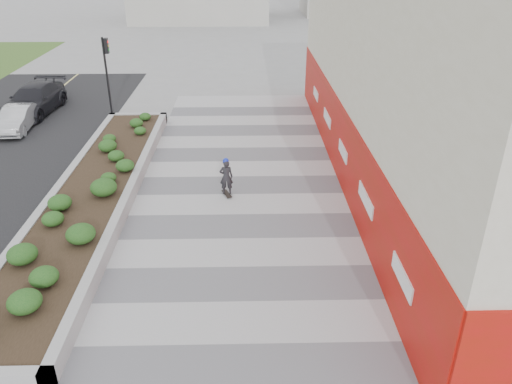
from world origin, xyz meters
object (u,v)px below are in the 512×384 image
skateboarder (226,177)px  car_silver (17,119)px  planter (93,191)px  car_dark (34,100)px  traffic_signal_near (107,65)px

skateboarder → car_silver: 13.29m
planter → skateboarder: size_ratio=11.66×
skateboarder → car_silver: size_ratio=0.42×
skateboarder → car_silver: skateboarder is taller
skateboarder → car_dark: size_ratio=0.29×
planter → car_silver: car_silver is taller
skateboarder → planter: bearing=162.7°
traffic_signal_near → car_dark: size_ratio=0.79×
car_silver → car_dark: size_ratio=0.70×
planter → traffic_signal_near: size_ratio=4.29×
traffic_signal_near → car_silver: bearing=-148.6°
skateboarder → car_dark: bearing=115.6°
traffic_signal_near → car_silver: 5.38m
car_dark → traffic_signal_near: bearing=0.4°
skateboarder → car_dark: 15.22m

